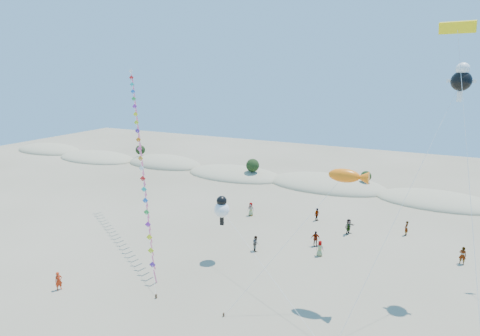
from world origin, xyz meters
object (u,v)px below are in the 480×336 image
object	(u,v)px
parafoil_kite	(458,35)
kite_train	(140,151)
flyer_foreground	(59,281)
fish_kite	(348,176)

from	to	relation	value
parafoil_kite	kite_train	bearing A→B (deg)	174.31
parafoil_kite	flyer_foreground	xyz separation A→B (m)	(-27.58, -9.38, -19.27)
fish_kite	flyer_foreground	xyz separation A→B (m)	(-21.47, -8.96, -9.42)
kite_train	flyer_foreground	distance (m)	15.07
flyer_foreground	kite_train	bearing A→B (deg)	26.05
parafoil_kite	fish_kite	bearing A→B (deg)	-176.03
flyer_foreground	fish_kite	bearing A→B (deg)	-45.75
kite_train	flyer_foreground	xyz separation A→B (m)	(0.95, -12.23, -8.77)
kite_train	fish_kite	bearing A→B (deg)	-8.30
fish_kite	kite_train	bearing A→B (deg)	171.70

